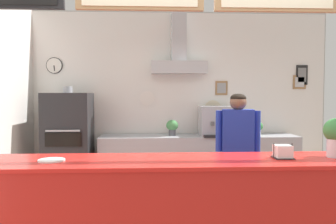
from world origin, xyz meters
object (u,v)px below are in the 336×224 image
Objects in this scene: shop_worker at (238,154)px; espresso_machine at (216,121)px; napkin_holder at (283,152)px; potted_basil at (172,126)px; basil_vase at (336,137)px; potted_rosemary at (258,127)px; pizza_oven at (68,145)px; condiment_plate at (52,160)px.

shop_worker is 2.94× the size of espresso_machine.
napkin_holder is at bearing 102.28° from shop_worker.
shop_worker is 1.63m from potted_basil.
potted_basil is at bearing 114.07° from basil_vase.
pizza_oven is at bearing -176.49° from potted_rosemary.
pizza_oven is 3.00m from potted_rosemary.
potted_basil is (1.60, 0.21, 0.26)m from pizza_oven.
napkin_holder is at bearing -89.04° from espresso_machine.
condiment_plate is 0.64× the size of basil_vase.
espresso_machine is 2.16× the size of potted_basil.
espresso_machine is at bearing -178.70° from potted_rosemary.
espresso_machine is at bearing -3.32° from potted_basil.
potted_basil is 2.99m from basil_vase.
basil_vase is (-0.17, -2.70, 0.18)m from potted_rosemary.
pizza_oven reaches higher than condiment_plate.
shop_worker is 1.31m from napkin_holder.
napkin_holder is (0.05, -1.29, 0.23)m from shop_worker.
potted_rosemary reaches higher than condiment_plate.
pizza_oven is 10.44× the size of napkin_holder.
espresso_machine is at bearing 90.96° from napkin_holder.
shop_worker is 4.80× the size of basil_vase.
pizza_oven is 1.07× the size of shop_worker.
condiment_plate is at bearing -179.24° from napkin_holder.
shop_worker is at bearing 35.61° from condiment_plate.
potted_rosemary is at bearing -1.06° from potted_basil.
napkin_holder is at bearing -47.20° from pizza_oven.
pizza_oven reaches higher than napkin_holder.
espresso_machine is 1.63× the size of basil_vase.
shop_worker is 9.76× the size of napkin_holder.
potted_basil is at bearing 176.68° from espresso_machine.
basil_vase is (0.52, -1.27, 0.36)m from shop_worker.
espresso_machine is 3.32× the size of napkin_holder.
shop_worker is 1.44m from espresso_machine.
basil_vase is at bearing -93.59° from potted_rosemary.
potted_basil is 1.18× the size of condiment_plate.
condiment_plate is at bearing -132.57° from potted_rosemary.
napkin_holder reaches higher than potted_rosemary.
potted_basil is 1.54× the size of napkin_holder.
shop_worker is at bearing -90.37° from espresso_machine.
espresso_machine reaches higher than napkin_holder.
pizza_oven is 7.69× the size of potted_rosemary.
espresso_machine is at bearing 4.16° from pizza_oven.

